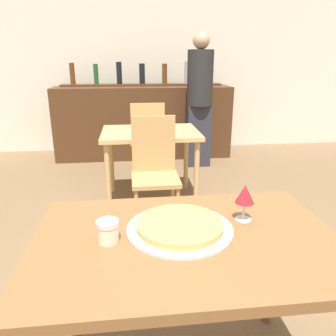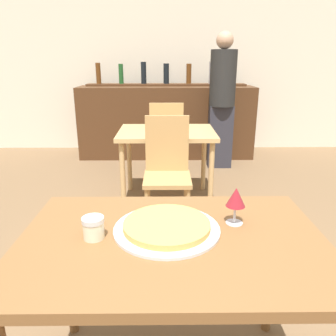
{
  "view_description": "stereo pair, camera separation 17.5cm",
  "coord_description": "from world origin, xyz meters",
  "px_view_note": "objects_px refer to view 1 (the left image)",
  "views": [
    {
      "loc": [
        -0.2,
        -1.1,
        1.43
      ],
      "look_at": [
        -0.01,
        0.55,
        0.88
      ],
      "focal_mm": 35.0,
      "sensor_mm": 36.0,
      "label": 1
    },
    {
      "loc": [
        -0.03,
        -1.11,
        1.43
      ],
      "look_at": [
        -0.01,
        0.55,
        0.88
      ],
      "focal_mm": 35.0,
      "sensor_mm": 36.0,
      "label": 2
    }
  ],
  "objects_px": {
    "chair_far_side_back": "(148,138)",
    "cheese_shaker": "(108,232)",
    "chair_far_side_front": "(155,166)",
    "wine_glass": "(245,195)",
    "pizza_tray": "(180,226)",
    "person_standing": "(200,96)"
  },
  "relations": [
    {
      "from": "chair_far_side_back",
      "to": "person_standing",
      "type": "distance_m",
      "value": 1.05
    },
    {
      "from": "chair_far_side_back",
      "to": "wine_glass",
      "type": "xyz_separation_m",
      "value": [
        0.27,
        -2.53,
        0.33
      ]
    },
    {
      "from": "pizza_tray",
      "to": "person_standing",
      "type": "height_order",
      "value": "person_standing"
    },
    {
      "from": "cheese_shaker",
      "to": "pizza_tray",
      "type": "bearing_deg",
      "value": 11.97
    },
    {
      "from": "chair_far_side_back",
      "to": "person_standing",
      "type": "xyz_separation_m",
      "value": [
        0.74,
        0.63,
        0.41
      ]
    },
    {
      "from": "chair_far_side_back",
      "to": "pizza_tray",
      "type": "bearing_deg",
      "value": 89.7
    },
    {
      "from": "person_standing",
      "to": "wine_glass",
      "type": "distance_m",
      "value": 3.19
    },
    {
      "from": "person_standing",
      "to": "cheese_shaker",
      "type": "bearing_deg",
      "value": -107.49
    },
    {
      "from": "person_standing",
      "to": "wine_glass",
      "type": "xyz_separation_m",
      "value": [
        -0.47,
        -3.16,
        -0.08
      ]
    },
    {
      "from": "chair_far_side_front",
      "to": "cheese_shaker",
      "type": "bearing_deg",
      "value": -100.43
    },
    {
      "from": "chair_far_side_front",
      "to": "wine_glass",
      "type": "bearing_deg",
      "value": -79.66
    },
    {
      "from": "chair_far_side_back",
      "to": "cheese_shaker",
      "type": "bearing_deg",
      "value": 83.68
    },
    {
      "from": "chair_far_side_front",
      "to": "cheese_shaker",
      "type": "distance_m",
      "value": 1.64
    },
    {
      "from": "chair_far_side_front",
      "to": "wine_glass",
      "type": "xyz_separation_m",
      "value": [
        0.27,
        -1.48,
        0.33
      ]
    },
    {
      "from": "wine_glass",
      "to": "chair_far_side_front",
      "type": "bearing_deg",
      "value": 100.34
    },
    {
      "from": "pizza_tray",
      "to": "chair_far_side_front",
      "type": "bearing_deg",
      "value": 89.49
    },
    {
      "from": "chair_far_side_back",
      "to": "wine_glass",
      "type": "distance_m",
      "value": 2.57
    },
    {
      "from": "chair_far_side_front",
      "to": "pizza_tray",
      "type": "height_order",
      "value": "chair_far_side_front"
    },
    {
      "from": "chair_far_side_front",
      "to": "chair_far_side_back",
      "type": "xyz_separation_m",
      "value": [
        -0.0,
        1.06,
        0.0
      ]
    },
    {
      "from": "cheese_shaker",
      "to": "wine_glass",
      "type": "distance_m",
      "value": 0.58
    },
    {
      "from": "cheese_shaker",
      "to": "wine_glass",
      "type": "xyz_separation_m",
      "value": [
        0.56,
        0.12,
        0.07
      ]
    },
    {
      "from": "wine_glass",
      "to": "pizza_tray",
      "type": "bearing_deg",
      "value": -168.33
    }
  ]
}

